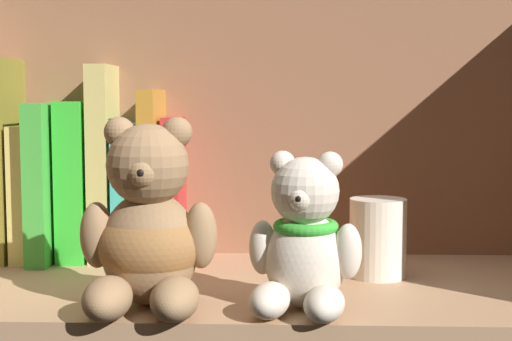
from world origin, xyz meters
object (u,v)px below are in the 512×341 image
(book_3, at_px, (53,180))
(book_4, at_px, (79,180))
(book_1, at_px, (11,159))
(teddy_bear_smaller, at_px, (304,243))
(book_2, at_px, (32,191))
(teddy_bear_larger, at_px, (148,233))
(book_5, at_px, (106,162))
(book_7, at_px, (155,174))
(book_8, at_px, (175,188))
(book_6, at_px, (132,191))
(pillar_candle, at_px, (378,238))

(book_3, height_order, book_4, book_4)
(book_4, bearing_deg, book_1, 180.00)
(teddy_bear_smaller, bearing_deg, book_2, 145.49)
(book_3, relative_size, teddy_bear_smaller, 1.29)
(book_4, xyz_separation_m, teddy_bear_larger, (0.12, -0.21, -0.02))
(book_3, relative_size, teddy_bear_larger, 1.06)
(book_5, distance_m, teddy_bear_smaller, 0.32)
(book_2, distance_m, teddy_bear_larger, 0.28)
(book_5, xyz_separation_m, book_7, (0.06, 0.00, -0.01))
(teddy_bear_smaller, bearing_deg, book_3, 143.24)
(book_4, relative_size, teddy_bear_smaller, 1.30)
(book_3, bearing_deg, teddy_bear_larger, -54.64)
(book_1, xyz_separation_m, book_8, (0.20, 0.00, -0.03))
(book_3, relative_size, book_7, 0.92)
(book_3, bearing_deg, book_4, 0.00)
(teddy_bear_larger, relative_size, teddy_bear_smaller, 1.21)
(book_1, xyz_separation_m, teddy_bear_smaller, (0.34, -0.22, -0.06))
(book_8, bearing_deg, book_5, 180.00)
(book_2, height_order, book_6, book_6)
(book_8, xyz_separation_m, teddy_bear_larger, (0.01, -0.21, -0.02))
(teddy_bear_larger, bearing_deg, book_7, 97.87)
(book_5, relative_size, book_6, 1.42)
(book_1, bearing_deg, book_6, 0.00)
(book_1, distance_m, book_6, 0.15)
(book_3, relative_size, book_8, 1.10)
(book_7, distance_m, book_8, 0.03)
(book_1, relative_size, book_7, 1.18)
(book_8, height_order, pillar_candle, book_8)
(book_3, bearing_deg, book_7, 0.00)
(book_1, distance_m, book_7, 0.17)
(book_2, distance_m, book_4, 0.06)
(teddy_bear_larger, bearing_deg, book_6, 105.07)
(book_2, height_order, book_8, book_8)
(book_6, bearing_deg, book_3, 180.00)
(book_4, xyz_separation_m, book_7, (0.09, 0.00, 0.01))
(book_1, xyz_separation_m, book_7, (0.17, 0.00, -0.02))
(teddy_bear_larger, relative_size, pillar_candle, 2.06)
(book_1, relative_size, teddy_bear_larger, 1.36)
(book_2, height_order, book_4, book_4)
(book_4, distance_m, book_7, 0.09)
(book_3, xyz_separation_m, pillar_candle, (0.37, -0.09, -0.05))
(book_6, height_order, book_8, book_8)
(book_2, xyz_separation_m, book_8, (0.17, 0.00, 0.00))
(book_5, relative_size, teddy_bear_larger, 1.32)
(book_5, bearing_deg, pillar_candle, -16.17)
(book_1, relative_size, book_3, 1.28)
(book_5, distance_m, pillar_candle, 0.33)
(teddy_bear_larger, bearing_deg, book_4, 119.29)
(book_8, bearing_deg, book_1, 180.00)
(book_7, bearing_deg, teddy_bear_larger, -82.13)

